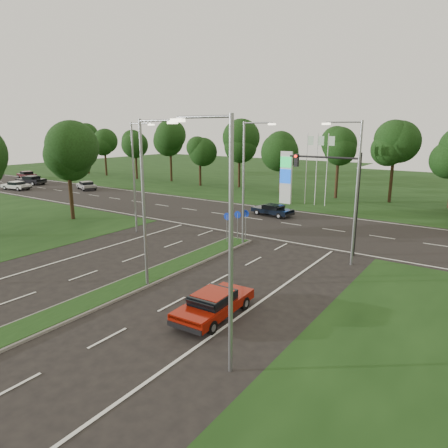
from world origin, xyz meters
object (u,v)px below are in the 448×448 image
Objects in this scene: far_car_a at (86,185)px; far_car_b at (16,185)px; navy_sedan at (273,210)px; far_car_c at (31,180)px; red_sedan at (214,304)px; far_car_d at (27,175)px.

far_car_b is at bearing 146.44° from far_car_a.
far_car_c is at bearing 98.93° from navy_sedan.
far_car_a is (-38.10, 21.59, -0.02)m from red_sedan.
far_car_a is (-30.01, 0.46, 0.03)m from navy_sedan.
far_car_c reaches higher than red_sedan.
far_car_a is 0.96× the size of far_car_d.
far_car_d is at bearing 44.85° from far_car_b.
red_sedan reaches higher than navy_sedan.
far_car_c is 8.70m from far_car_d.
red_sedan is 1.03× the size of far_car_b.
far_car_a is 19.64m from far_car_d.
far_car_d reaches higher than navy_sedan.
far_car_c reaches higher than far_car_d.
red_sedan is 0.97× the size of far_car_d.
red_sedan is at bearing -102.10° from far_car_d.
far_car_d is (-49.52, 2.76, 0.07)m from navy_sedan.
far_car_d is (-7.85, 3.75, -0.04)m from far_car_c.
navy_sedan is at bearing -82.76° from far_car_d.
far_car_a reaches higher than navy_sedan.
navy_sedan is 49.59m from far_car_d.
far_car_d is (-11.39, 8.02, 0.03)m from far_car_b.
red_sedan is 48.86m from far_car_b.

